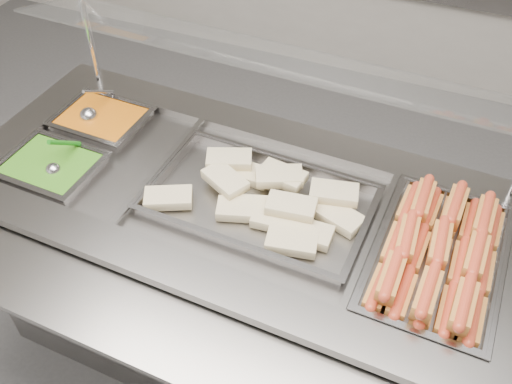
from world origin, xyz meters
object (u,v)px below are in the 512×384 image
at_px(sneeze_guard, 271,59).
at_px(ladle, 90,115).
at_px(pan_hotdogs, 435,265).
at_px(pan_wraps, 259,204).
at_px(steam_counter, 244,279).
at_px(serving_spoon, 56,166).

distance_m(sneeze_guard, ladle, 0.76).
xyz_separation_m(sneeze_guard, ladle, (-0.67, -0.06, -0.35)).
bearing_deg(pan_hotdogs, ladle, 172.47).
xyz_separation_m(sneeze_guard, pan_hotdogs, (0.60, -0.23, -0.40)).
distance_m(pan_hotdogs, ladle, 1.29).
height_order(sneeze_guard, ladle, sneeze_guard).
relative_size(sneeze_guard, pan_hotdogs, 2.96).
bearing_deg(pan_wraps, ladle, 168.22).
bearing_deg(ladle, sneeze_guard, 5.48).
bearing_deg(steam_counter, serving_spoon, -168.14).
height_order(steam_counter, serving_spoon, serving_spoon).
bearing_deg(pan_wraps, serving_spoon, -169.32).
xyz_separation_m(pan_hotdogs, pan_wraps, (-0.55, 0.02, 0.01)).
bearing_deg(ladle, pan_wraps, -11.78).
distance_m(pan_wraps, serving_spoon, 0.68).
xyz_separation_m(pan_wraps, serving_spoon, (-0.67, -0.13, 0.04)).
relative_size(steam_counter, serving_spoon, 10.84).
distance_m(ladle, serving_spoon, 0.28).
height_order(steam_counter, sneeze_guard, sneeze_guard).
relative_size(ladle, serving_spoon, 1.11).
relative_size(steam_counter, sneeze_guard, 1.15).
xyz_separation_m(steam_counter, serving_spoon, (-0.61, -0.13, 0.45)).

